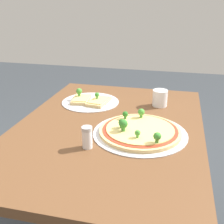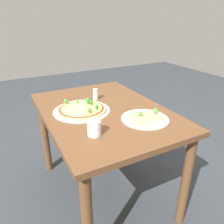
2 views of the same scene
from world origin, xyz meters
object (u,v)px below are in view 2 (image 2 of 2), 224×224
pizza_tray_whole (82,109)px  drinking_cup (94,128)px  condiment_shaker (96,94)px  dining_table (104,123)px  pizza_tray_slice (145,117)px

pizza_tray_whole → drinking_cup: 0.35m
drinking_cup → condiment_shaker: 0.55m
dining_table → condiment_shaker: size_ratio=13.34×
pizza_tray_slice → condiment_shaker: 0.48m
pizza_tray_slice → drinking_cup: drinking_cup is taller
dining_table → condiment_shaker: bearing=-8.5°
dining_table → drinking_cup: bearing=146.1°
pizza_tray_whole → dining_table: bearing=-108.7°
pizza_tray_slice → drinking_cup: bearing=95.6°
pizza_tray_slice → pizza_tray_whole: bearing=45.5°
pizza_tray_whole → pizza_tray_slice: pizza_tray_whole is taller
condiment_shaker → drinking_cup: bearing=155.5°
pizza_tray_slice → drinking_cup: size_ratio=3.60×
pizza_tray_whole → pizza_tray_slice: bearing=-134.5°
dining_table → pizza_tray_slice: (-0.26, -0.17, 0.12)m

